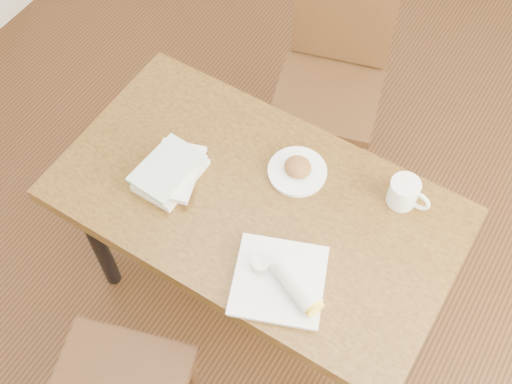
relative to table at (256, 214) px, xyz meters
The scene contains 7 objects.
ground 0.67m from the table, ahead, with size 4.00×5.00×0.01m, color #472814.
table is the anchor object (origin of this frame).
chair_far 0.83m from the table, 98.82° to the left, with size 0.52×0.52×0.95m.
plate_scone 0.20m from the table, 69.09° to the left, with size 0.19×0.19×0.06m.
coffee_mug 0.49m from the table, 31.46° to the left, with size 0.14×0.10×0.10m.
plate_burrito 0.33m from the table, 42.59° to the right, with size 0.34×0.34×0.09m.
book_stack 0.31m from the table, 166.33° to the right, with size 0.21×0.26×0.06m.
Camera 1 is at (0.55, -0.90, 2.51)m, focal length 45.00 mm.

